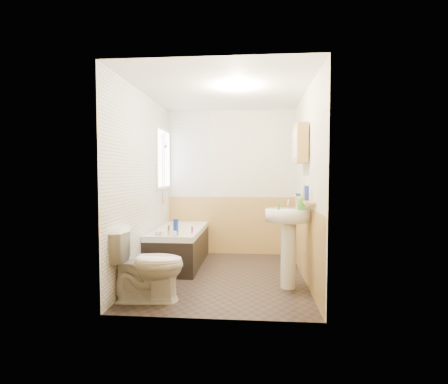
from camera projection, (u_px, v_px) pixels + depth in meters
The scene contains 26 objects.
floor at pixel (223, 276), 4.77m from camera, with size 2.80×2.80×0.00m, color black.
ceiling at pixel (223, 91), 4.64m from camera, with size 2.80×2.80×0.00m, color white.
wall_back at pixel (230, 183), 6.11m from camera, with size 2.20×0.02×2.50m, color beige.
wall_front at pixel (210, 190), 3.30m from camera, with size 2.20×0.02×2.50m, color beige.
wall_left at pixel (143, 185), 4.80m from camera, with size 0.02×2.80×2.50m, color beige.
wall_right at pixel (307, 185), 4.61m from camera, with size 0.02×2.80×2.50m, color beige.
wainscot_right at pixel (304, 242), 4.65m from camera, with size 0.01×2.80×1.00m, color tan.
wainscot_front at pixel (210, 268), 3.36m from camera, with size 2.20×0.01×1.00m, color tan.
wainscot_back at pixel (230, 225), 6.12m from camera, with size 2.20×0.01×1.00m, color tan.
tile_cladding_left at pixel (144, 185), 4.80m from camera, with size 0.01×2.80×2.50m, color white.
tile_return_back at pixel (189, 154), 6.12m from camera, with size 0.75×0.01×1.50m, color white.
window at pixel (164, 159), 5.72m from camera, with size 0.03×0.79×0.99m.
bathtub at pixel (179, 245), 5.40m from camera, with size 0.70×1.57×0.71m.
shower_riser at pixel (163, 163), 5.58m from camera, with size 0.10×0.08×1.13m.
toilet at pixel (147, 264), 3.86m from camera, with size 0.46×0.82×0.80m, color white.
sink at pixel (289, 232), 4.26m from camera, with size 0.57×0.46×1.09m.
pine_shelf at pixel (302, 199), 4.54m from camera, with size 0.10×1.36×0.03m, color tan.
medicine_cabinet at pixel (300, 144), 4.56m from camera, with size 0.14×0.55×0.50m.
foam_can at pixel (307, 193), 4.15m from camera, with size 0.05×0.05×0.18m, color #19339E.
green_bottle at pixel (304, 190), 4.36m from camera, with size 0.05×0.05×0.23m, color orange.
black_jar at pixel (298, 195), 4.94m from camera, with size 0.06×0.06×0.04m, color #19339E.
soap_bottle at pixel (301, 206), 4.18m from camera, with size 0.09×0.19×0.09m, color #59C647.
clear_bottle at pixel (279, 206), 4.19m from camera, with size 0.03×0.03×0.09m, color #388447.
blue_gel at pixel (176, 227), 4.78m from camera, with size 0.06×0.04×0.22m, color #19339E.
cream_jar at pixel (158, 233), 4.75m from camera, with size 0.08×0.08×0.05m, color silver.
orange_bottle at pixel (192, 230), 4.92m from camera, with size 0.03×0.03×0.09m, color purple.
Camera 1 is at (0.41, -4.68, 1.40)m, focal length 28.00 mm.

